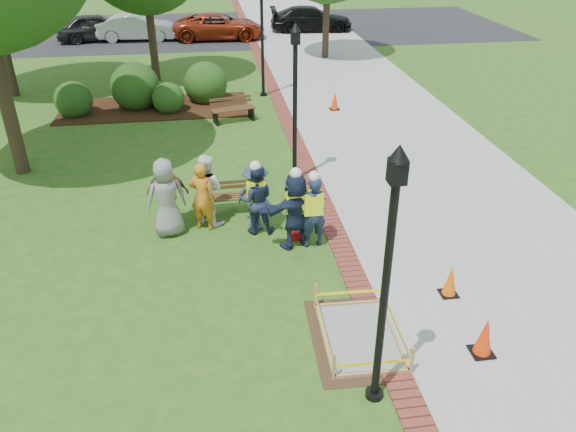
{
  "coord_description": "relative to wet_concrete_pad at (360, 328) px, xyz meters",
  "views": [
    {
      "loc": [
        -1.03,
        -9.07,
        6.81
      ],
      "look_at": [
        0.5,
        1.2,
        1.0
      ],
      "focal_mm": 35.0,
      "sensor_mm": 36.0,
      "label": 1
    }
  ],
  "objects": [
    {
      "name": "ground",
      "position": [
        -1.37,
        1.65,
        -0.23
      ],
      "size": [
        100.0,
        100.0,
        0.0
      ],
      "primitive_type": "plane",
      "color": "#285116",
      "rests_on": "ground"
    },
    {
      "name": "sidewalk",
      "position": [
        3.63,
        11.65,
        -0.22
      ],
      "size": [
        6.0,
        60.0,
        0.02
      ],
      "primitive_type": "cube",
      "color": "#9E9E99",
      "rests_on": "ground"
    },
    {
      "name": "brick_edging",
      "position": [
        0.38,
        11.65,
        -0.22
      ],
      "size": [
        0.5,
        60.0,
        0.03
      ],
      "primitive_type": "cube",
      "color": "maroon",
      "rests_on": "ground"
    },
    {
      "name": "mulch_bed",
      "position": [
        -4.37,
        13.65,
        -0.21
      ],
      "size": [
        7.0,
        3.0,
        0.05
      ],
      "primitive_type": "cube",
      "color": "#381E0F",
      "rests_on": "ground"
    },
    {
      "name": "parking_lot",
      "position": [
        -1.37,
        28.65,
        -0.23
      ],
      "size": [
        36.0,
        12.0,
        0.01
      ],
      "primitive_type": "cube",
      "color": "black",
      "rests_on": "ground"
    },
    {
      "name": "wet_concrete_pad",
      "position": [
        0.0,
        0.0,
        0.0
      ],
      "size": [
        1.78,
        2.36,
        0.55
      ],
      "color": "#47331E",
      "rests_on": "ground"
    },
    {
      "name": "bench_near",
      "position": [
        -2.03,
        5.04,
        0.01
      ],
      "size": [
        1.45,
        0.53,
        0.77
      ],
      "color": "brown",
      "rests_on": "ground"
    },
    {
      "name": "bench_far",
      "position": [
        -1.51,
        11.73,
        0.03
      ],
      "size": [
        1.61,
        0.88,
        0.83
      ],
      "color": "#572E1E",
      "rests_on": "ground"
    },
    {
      "name": "cone_front",
      "position": [
        1.98,
        -0.7,
        0.13
      ],
      "size": [
        0.39,
        0.39,
        0.77
      ],
      "color": "black",
      "rests_on": "ground"
    },
    {
      "name": "cone_back",
      "position": [
        2.07,
        0.97,
        0.09
      ],
      "size": [
        0.35,
        0.35,
        0.68
      ],
      "color": "black",
      "rests_on": "ground"
    },
    {
      "name": "cone_far",
      "position": [
        2.33,
        12.46,
        0.11
      ],
      "size": [
        0.36,
        0.36,
        0.71
      ],
      "color": "black",
      "rests_on": "ground"
    },
    {
      "name": "toolbox",
      "position": [
        -0.54,
        3.54,
        -0.13
      ],
      "size": [
        0.43,
        0.24,
        0.21
      ],
      "primitive_type": "cube",
      "rotation": [
        0.0,
        0.0,
        0.02
      ],
      "color": "#B10D0F",
      "rests_on": "ground"
    },
    {
      "name": "lamp_near",
      "position": [
        -0.12,
        -1.35,
        2.25
      ],
      "size": [
        0.28,
        0.28,
        4.26
      ],
      "color": "black",
      "rests_on": "ground"
    },
    {
      "name": "lamp_mid",
      "position": [
        -0.12,
        6.65,
        2.25
      ],
      "size": [
        0.28,
        0.28,
        4.26
      ],
      "color": "black",
      "rests_on": "ground"
    },
    {
      "name": "lamp_far",
      "position": [
        -0.12,
        14.65,
        2.25
      ],
      "size": [
        0.28,
        0.28,
        4.26
      ],
      "color": "black",
      "rests_on": "ground"
    },
    {
      "name": "shrub_a",
      "position": [
        -7.18,
        13.25,
        -0.23
      ],
      "size": [
        1.35,
        1.35,
        1.35
      ],
      "primitive_type": "sphere",
      "color": "#174012",
      "rests_on": "ground"
    },
    {
      "name": "shrub_b",
      "position": [
        -5.03,
        13.92,
        -0.23
      ],
      "size": [
        1.83,
        1.83,
        1.83
      ],
      "primitive_type": "sphere",
      "color": "#174012",
      "rests_on": "ground"
    },
    {
      "name": "shrub_c",
      "position": [
        -3.8,
        13.16,
        -0.23
      ],
      "size": [
        1.19,
        1.19,
        1.19
      ],
      "primitive_type": "sphere",
      "color": "#174012",
      "rests_on": "ground"
    },
    {
      "name": "shrub_d",
      "position": [
        -2.4,
        14.21,
        -0.23
      ],
      "size": [
        1.67,
        1.67,
        1.67
      ],
      "primitive_type": "sphere",
      "color": "#174012",
      "rests_on": "ground"
    },
    {
      "name": "shrub_e",
      "position": [
        -4.52,
        14.47,
        -0.23
      ],
      "size": [
        1.01,
        1.01,
        1.01
      ],
      "primitive_type": "sphere",
      "color": "#174012",
      "rests_on": "ground"
    },
    {
      "name": "casual_person_a",
      "position": [
        -3.47,
        4.2,
        0.7
      ],
      "size": [
        0.68,
        0.52,
        1.88
      ],
      "color": "gray",
      "rests_on": "ground"
    },
    {
      "name": "casual_person_b",
      "position": [
        -2.66,
        4.33,
        0.61
      ],
      "size": [
        0.63,
        0.54,
        1.68
      ],
      "color": "orange",
      "rests_on": "ground"
    },
    {
      "name": "casual_person_c",
      "position": [
        -2.56,
        4.63,
        0.64
      ],
      "size": [
        0.66,
        0.62,
        1.75
      ],
      "color": "white",
      "rests_on": "ground"
    },
    {
      "name": "casual_person_d",
      "position": [
        -3.46,
        4.68,
        0.6
      ],
      "size": [
        0.57,
        0.4,
        1.67
      ],
      "color": "brown",
      "rests_on": "ground"
    },
    {
      "name": "casual_person_e",
      "position": [
        -1.43,
        4.15,
        0.59
      ],
      "size": [
        0.62,
        0.6,
        1.65
      ],
      "color": "#303954",
      "rests_on": "ground"
    },
    {
      "name": "hivis_worker_a",
      "position": [
        -0.64,
        3.25,
        0.72
      ],
      "size": [
        0.65,
        0.52,
        1.93
      ],
      "color": "#1D1D4B",
      "rests_on": "ground"
    },
    {
      "name": "hivis_worker_b",
      "position": [
        -0.26,
        3.19,
        0.68
      ],
      "size": [
        0.6,
        0.44,
        1.85
      ],
      "color": "#1B2148",
      "rests_on": "ground"
    },
    {
      "name": "hivis_worker_c",
      "position": [
        -1.44,
        3.99,
        0.67
      ],
      "size": [
        0.56,
        0.39,
        1.81
      ],
      "color": "#1C294B",
      "rests_on": "ground"
    },
    {
      "name": "parked_car_a",
      "position": [
        -8.21,
        26.3,
        -0.23
      ],
      "size": [
        3.14,
        5.3,
        1.62
      ],
      "primitive_type": "imported",
      "rotation": [
        0.0,
        0.0,
        1.78
      ],
      "color": "black",
      "rests_on": "ground"
    },
    {
      "name": "parked_car_b",
      "position": [
        -5.99,
        26.03,
        -0.23
      ],
      "size": [
        2.29,
        4.84,
        1.55
      ],
      "primitive_type": "imported",
      "rotation": [
        0.0,
        0.0,
        1.52
      ],
      "color": "#A5A7AB",
      "rests_on": "ground"
    },
    {
      "name": "parked_car_c",
      "position": [
        -1.41,
        25.69,
        -0.23
      ],
      "size": [
        2.26,
        4.8,
        1.54
      ],
      "primitive_type": "imported",
      "rotation": [
        0.0,
        0.0,
        1.53
      ],
      "color": "#992B13",
      "rests_on": "ground"
    },
    {
      "name": "parked_car_d",
      "position": [
        4.17,
        27.22,
        -0.23
      ],
      "size": [
        2.39,
        4.88,
        1.55
      ],
      "primitive_type": "imported",
      "rotation": [
        0.0,
        0.0,
        1.5
      ],
      "color": "black",
      "rests_on": "ground"
    }
  ]
}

